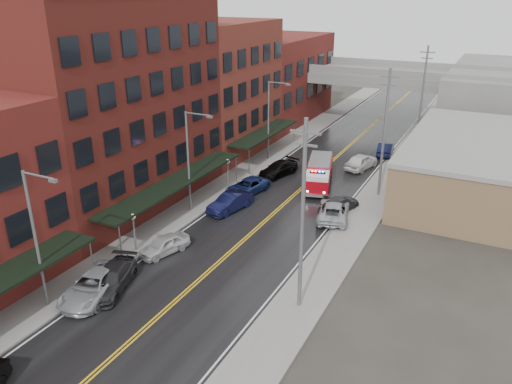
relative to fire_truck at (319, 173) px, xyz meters
The scene contains 31 objects.
road 5.08m from the fire_truck, 105.31° to the right, with size 11.00×160.00×0.02m, color black.
sidewalk_left 9.89m from the fire_truck, 151.28° to the right, with size 3.00×160.00×0.15m, color slate.
sidewalk_right 7.75m from the fire_truck, 38.05° to the right, with size 3.00×160.00×0.15m, color slate.
curb_left 8.49m from the fire_truck, 145.86° to the right, with size 0.30×160.00×0.15m, color gray.
curb_right 6.56m from the fire_truck, 47.17° to the right, with size 0.30×160.00×0.15m, color gray.
brick_building_b 20.18m from the fire_truck, 141.26° to the right, with size 9.00×20.00×18.00m, color #501B15.
brick_building_c 16.83m from the fire_truck, 158.33° to the left, with size 9.00×15.00×15.00m, color maroon.
brick_building_far 27.86m from the fire_truck, 122.06° to the left, with size 9.00×20.00×12.00m, color maroon.
tan_building 15.67m from the fire_truck, 19.80° to the left, with size 14.00×22.00×5.00m, color brown.
awning_1 14.71m from the fire_truck, 126.87° to the right, with size 2.60×18.00×3.09m.
awning_2 10.63m from the fire_truck, 146.56° to the left, with size 2.60×13.00×3.09m.
globe_lamp_1 20.24m from the fire_truck, 112.34° to the right, with size 0.44×0.44×3.12m.
globe_lamp_2 9.06m from the fire_truck, 148.54° to the right, with size 0.44×0.44×3.12m.
street_lamp_0 28.08m from the fire_truck, 106.35° to the right, with size 2.64×0.22×9.00m.
street_lamp_1 13.79m from the fire_truck, 126.21° to the right, with size 2.64×0.22×9.00m.
street_lamp_2 10.18m from the fire_truck, 145.95° to the left, with size 2.64×0.22×9.00m.
utility_pole_0 21.14m from the fire_truck, 73.30° to the right, with size 1.80×0.24×12.00m.
utility_pole_1 7.67m from the fire_truck, ahead, with size 1.80×0.24×12.00m.
utility_pole_2 21.69m from the fire_truck, 73.76° to the left, with size 1.80×0.24×12.00m.
overpass 27.70m from the fire_truck, 92.70° to the left, with size 40.00×10.00×7.50m.
fire_truck is the anchor object (origin of this frame).
parked_car_left_2 25.31m from the fire_truck, 104.39° to the right, with size 2.56×5.55×1.54m, color #9B9FA3.
parked_car_left_3 24.13m from the fire_truck, 104.00° to the right, with size 2.10×5.17×1.50m, color black.
parked_car_left_4 18.79m from the fire_truck, 107.47° to the right, with size 1.62×4.03×1.37m, color #BABABA.
parked_car_left_5 10.33m from the fire_truck, 119.24° to the right, with size 1.65×4.73×1.56m, color black.
parked_car_left_6 7.38m from the fire_truck, 138.92° to the right, with size 2.32×5.03×1.40m, color navy.
parked_car_left_7 5.06m from the fire_truck, 167.16° to the left, with size 2.03×5.00×1.45m, color black.
parked_car_right_0 7.52m from the fire_truck, 60.29° to the right, with size 2.53×5.48×1.52m, color #A5A9AD.
parked_car_right_1 6.18m from the fire_truck, 53.10° to the right, with size 1.90×4.68×1.36m, color #2A2A2D.
parked_car_right_2 7.49m from the fire_truck, 71.95° to the left, with size 1.97×4.88×1.66m, color white.
parked_car_right_3 13.59m from the fire_truck, 74.78° to the left, with size 1.62×4.65×1.53m, color black.
Camera 1 is at (16.49, -9.44, 18.42)m, focal length 35.00 mm.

